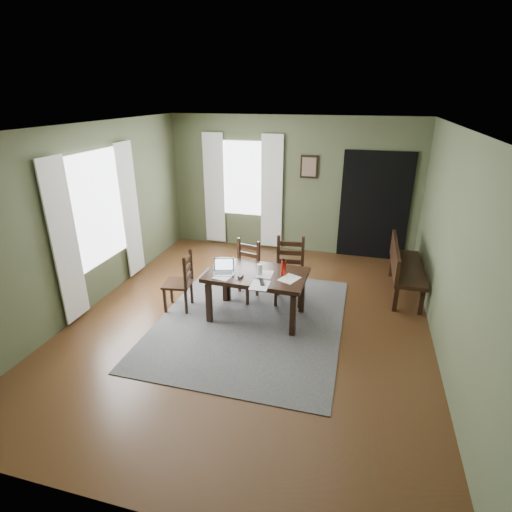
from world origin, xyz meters
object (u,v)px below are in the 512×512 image
(chair_end, at_px, (181,282))
(bench, at_px, (403,264))
(chair_back_left, at_px, (245,271))
(water_bottle, at_px, (283,268))
(dining_table, at_px, (257,278))
(chair_back_right, at_px, (289,271))
(laptop, at_px, (224,269))

(chair_end, distance_m, bench, 3.55)
(bench, bearing_deg, chair_back_left, 108.43)
(water_bottle, bearing_deg, chair_end, -176.52)
(dining_table, height_order, chair_back_right, chair_back_right)
(chair_back_left, height_order, bench, chair_back_left)
(dining_table, height_order, bench, bench)
(bench, relative_size, laptop, 4.47)
(chair_back_right, xyz_separation_m, laptop, (-0.82, -0.73, 0.26))
(chair_back_left, bearing_deg, laptop, -87.53)
(dining_table, bearing_deg, bench, 34.82)
(bench, bearing_deg, chair_end, 113.53)
(dining_table, bearing_deg, chair_end, -175.50)
(chair_back_right, bearing_deg, chair_end, -162.16)
(dining_table, relative_size, bench, 0.95)
(laptop, bearing_deg, chair_back_left, 63.45)
(chair_end, height_order, laptop, chair_end)
(chair_end, distance_m, chair_back_right, 1.67)
(laptop, bearing_deg, chair_end, 159.69)
(bench, bearing_deg, dining_table, 123.09)
(laptop, bearing_deg, bench, 13.08)
(chair_end, xyz_separation_m, laptop, (0.71, -0.04, 0.32))
(chair_back_right, xyz_separation_m, bench, (1.73, 0.73, 0.01))
(chair_back_right, relative_size, water_bottle, 4.19)
(chair_back_right, distance_m, laptop, 1.13)
(dining_table, distance_m, chair_end, 1.18)
(dining_table, height_order, chair_back_left, chair_back_left)
(chair_back_right, bearing_deg, water_bottle, -94.75)
(bench, bearing_deg, chair_back_right, 112.86)
(dining_table, relative_size, chair_back_right, 1.40)
(dining_table, relative_size, water_bottle, 5.86)
(chair_back_left, height_order, chair_back_right, chair_back_right)
(bench, xyz_separation_m, laptop, (-2.54, -1.46, 0.26))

